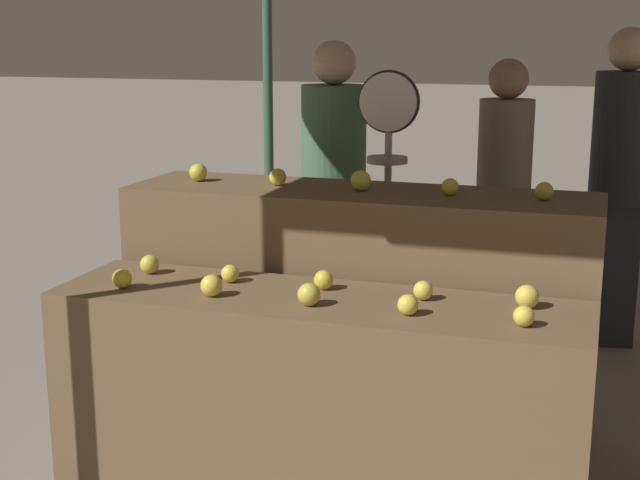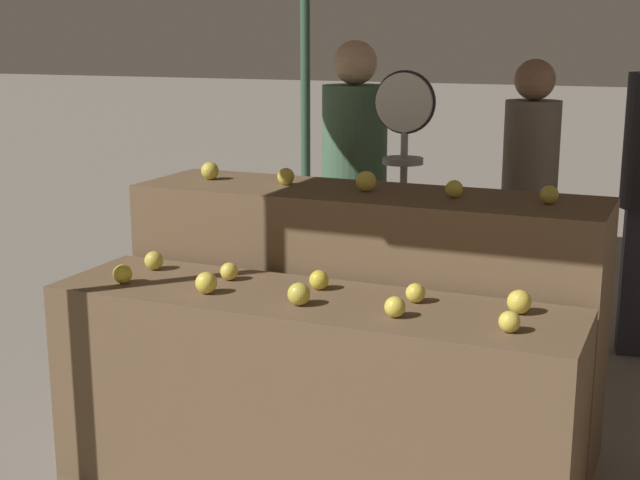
{
  "view_description": "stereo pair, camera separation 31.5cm",
  "coord_description": "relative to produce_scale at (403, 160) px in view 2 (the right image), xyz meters",
  "views": [
    {
      "loc": [
        1.0,
        -3.04,
        1.79
      ],
      "look_at": [
        -0.08,
        0.3,
        0.98
      ],
      "focal_mm": 50.0,
      "sensor_mm": 36.0,
      "label": 1
    },
    {
      "loc": [
        1.3,
        -2.92,
        1.79
      ],
      "look_at": [
        -0.08,
        0.3,
        0.98
      ],
      "focal_mm": 50.0,
      "sensor_mm": 36.0,
      "label": 2
    }
  ],
  "objects": [
    {
      "name": "apple_front_3",
      "position": [
        0.4,
        -1.3,
        -0.33
      ],
      "size": [
        0.07,
        0.07,
        0.07
      ],
      "primitive_type": "sphere",
      "color": "yellow",
      "rests_on": "display_counter_front"
    },
    {
      "name": "apple_back_0",
      "position": [
        -0.74,
        -0.59,
        -0.02
      ],
      "size": [
        0.08,
        0.08,
        0.08
      ],
      "primitive_type": "sphere",
      "color": "gold",
      "rests_on": "display_counter_back"
    },
    {
      "name": "person_vendor_at_scale",
      "position": [
        -0.37,
        0.3,
        -0.17
      ],
      "size": [
        0.41,
        0.41,
        1.76
      ],
      "rotation": [
        0.0,
        0.0,
        2.93
      ],
      "color": "#2D2D38",
      "rests_on": "ground_plane"
    },
    {
      "name": "apple_back_4",
      "position": [
        0.79,
        -0.59,
        -0.02
      ],
      "size": [
        0.07,
        0.07,
        0.07
      ],
      "primitive_type": "sphere",
      "color": "gold",
      "rests_on": "display_counter_back"
    },
    {
      "name": "apple_front_1",
      "position": [
        -0.35,
        -1.3,
        -0.32
      ],
      "size": [
        0.08,
        0.08,
        0.08
      ],
      "primitive_type": "sphere",
      "color": "yellow",
      "rests_on": "display_counter_front"
    },
    {
      "name": "display_counter_back",
      "position": [
        0.03,
        -0.6,
        -0.63
      ],
      "size": [
        2.03,
        0.55,
        1.14
      ],
      "primitive_type": "cube",
      "color": "brown",
      "rests_on": "ground_plane"
    },
    {
      "name": "apple_front_4",
      "position": [
        0.8,
        -1.3,
        -0.33
      ],
      "size": [
        0.07,
        0.07,
        0.07
      ],
      "primitive_type": "sphere",
      "color": "yellow",
      "rests_on": "display_counter_front"
    },
    {
      "name": "person_customer_right",
      "position": [
        0.49,
        0.74,
        -0.21
      ],
      "size": [
        0.33,
        0.33,
        1.66
      ],
      "rotation": [
        0.0,
        0.0,
        3.25
      ],
      "color": "#2D2D38",
      "rests_on": "ground_plane"
    },
    {
      "name": "display_counter_front",
      "position": [
        0.03,
        -1.2,
        -0.78
      ],
      "size": [
        2.03,
        0.55,
        0.83
      ],
      "primitive_type": "cube",
      "color": "brown",
      "rests_on": "ground_plane"
    },
    {
      "name": "apple_front_9",
      "position": [
        0.79,
        -1.09,
        -0.32
      ],
      "size": [
        0.09,
        0.09,
        0.09
      ],
      "primitive_type": "sphere",
      "color": "yellow",
      "rests_on": "display_counter_front"
    },
    {
      "name": "apple_front_6",
      "position": [
        -0.37,
        -1.1,
        -0.33
      ],
      "size": [
        0.07,
        0.07,
        0.07
      ],
      "primitive_type": "sphere",
      "color": "yellow",
      "rests_on": "display_counter_front"
    },
    {
      "name": "apple_front_7",
      "position": [
        0.02,
        -1.08,
        -0.33
      ],
      "size": [
        0.08,
        0.08,
        0.08
      ],
      "primitive_type": "sphere",
      "color": "gold",
      "rests_on": "display_counter_front"
    },
    {
      "name": "apple_back_2",
      "position": [
        0.03,
        -0.61,
        -0.01
      ],
      "size": [
        0.09,
        0.09,
        0.09
      ],
      "primitive_type": "sphere",
      "color": "yellow",
      "rests_on": "display_counter_back"
    },
    {
      "name": "apple_front_5",
      "position": [
        -0.73,
        -1.08,
        -0.33
      ],
      "size": [
        0.08,
        0.08,
        0.08
      ],
      "primitive_type": "sphere",
      "color": "gold",
      "rests_on": "display_counter_front"
    },
    {
      "name": "apple_front_0",
      "position": [
        -0.73,
        -1.31,
        -0.33
      ],
      "size": [
        0.08,
        0.08,
        0.08
      ],
      "primitive_type": "sphere",
      "color": "gold",
      "rests_on": "display_counter_front"
    },
    {
      "name": "apple_front_8",
      "position": [
        0.41,
        -1.1,
        -0.33
      ],
      "size": [
        0.07,
        0.07,
        0.07
      ],
      "primitive_type": "sphere",
      "color": "yellow",
      "rests_on": "display_counter_front"
    },
    {
      "name": "apple_back_3",
      "position": [
        0.41,
        -0.6,
        -0.02
      ],
      "size": [
        0.07,
        0.07,
        0.07
      ],
      "primitive_type": "sphere",
      "color": "yellow",
      "rests_on": "display_counter_back"
    },
    {
      "name": "apple_front_2",
      "position": [
        0.03,
        -1.3,
        -0.32
      ],
      "size": [
        0.08,
        0.08,
        0.08
      ],
      "primitive_type": "sphere",
      "color": "gold",
      "rests_on": "display_counter_front"
    },
    {
      "name": "produce_scale",
      "position": [
        0.0,
        0.0,
        0.0
      ],
      "size": [
        0.31,
        0.2,
        1.62
      ],
      "color": "#99999E",
      "rests_on": "ground_plane"
    },
    {
      "name": "apple_back_1",
      "position": [
        -0.36,
        -0.59,
        -0.02
      ],
      "size": [
        0.08,
        0.08,
        0.08
      ],
      "primitive_type": "sphere",
      "color": "yellow",
      "rests_on": "display_counter_back"
    }
  ]
}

